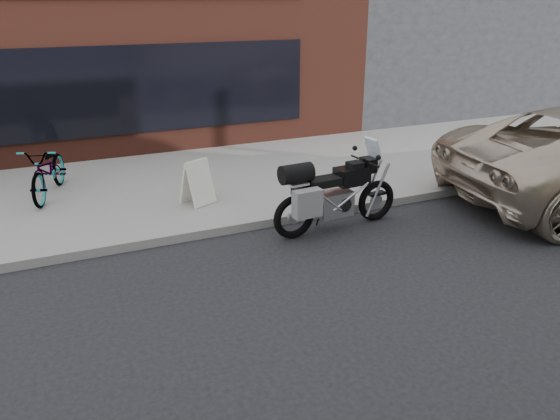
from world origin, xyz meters
The scene contains 7 objects.
ground centered at (0.00, 0.00, 0.00)m, with size 120.00×120.00×0.00m, color black.
near_sidewalk centered at (0.00, 7.00, 0.07)m, with size 44.00×6.00×0.15m, color gray.
storefront centered at (-2.00, 13.98, 2.25)m, with size 14.00×10.07×4.50m.
neighbour_building centered at (10.00, 14.00, 3.00)m, with size 10.00×10.00×6.00m, color #29292E.
motorcycle centered at (0.95, 3.48, 0.65)m, with size 2.39×0.88×1.51m.
bicycle_front centered at (-3.26, 6.79, 0.65)m, with size 0.66×1.90×1.00m, color gray.
sandwich_sign centered at (-0.81, 5.29, 0.56)m, with size 0.66×0.64×0.81m.
Camera 1 is at (-3.22, -3.95, 3.70)m, focal length 35.00 mm.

